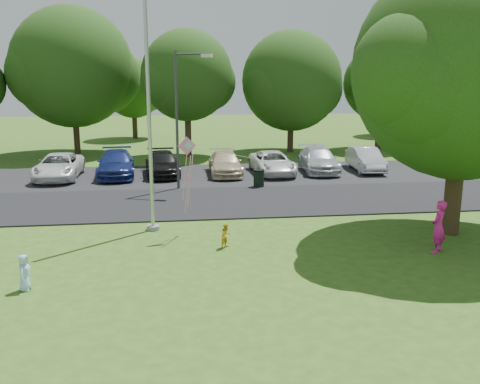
{
  "coord_description": "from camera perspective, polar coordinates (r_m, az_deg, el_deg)",
  "views": [
    {
      "loc": [
        -2.67,
        -14.7,
        5.85
      ],
      "look_at": [
        -0.31,
        4.0,
        1.6
      ],
      "focal_mm": 40.0,
      "sensor_mm": 36.0,
      "label": 1
    }
  ],
  "objects": [
    {
      "name": "big_tree",
      "position": [
        20.38,
        22.63,
        11.55
      ],
      "size": [
        8.55,
        7.72,
        9.8
      ],
      "rotation": [
        0.0,
        0.0,
        0.1
      ],
      "color": "#332316",
      "rests_on": "ground"
    },
    {
      "name": "trash_can",
      "position": [
        27.56,
        2.02,
        1.44
      ],
      "size": [
        0.59,
        0.59,
        0.93
      ],
      "rotation": [
        0.0,
        0.0,
        -0.07
      ],
      "color": "black",
      "rests_on": "ground"
    },
    {
      "name": "flagpole",
      "position": [
        19.79,
        -9.66,
        7.65
      ],
      "size": [
        0.5,
        0.5,
        10.0
      ],
      "color": "#B7BABF",
      "rests_on": "ground"
    },
    {
      "name": "street_lamp",
      "position": [
        26.72,
        -6.23,
        8.91
      ],
      "size": [
        1.85,
        0.85,
        6.85
      ],
      "rotation": [
        0.0,
        0.0,
        -0.37
      ],
      "color": "#3F3F44",
      "rests_on": "ground"
    },
    {
      "name": "parking_strip",
      "position": [
        30.87,
        -2.12,
        1.83
      ],
      "size": [
        42.0,
        7.0,
        0.06
      ],
      "primitive_type": "cube",
      "color": "black",
      "rests_on": "ground"
    },
    {
      "name": "horizon_trees",
      "position": [
        49.07,
        0.7,
        10.9
      ],
      "size": [
        77.46,
        7.2,
        7.02
      ],
      "color": "#332316",
      "rests_on": "ground"
    },
    {
      "name": "tree_row",
      "position": [
        39.17,
        -0.99,
        12.5
      ],
      "size": [
        64.35,
        11.94,
        10.88
      ],
      "color": "#332316",
      "rests_on": "ground"
    },
    {
      "name": "ground",
      "position": [
        16.05,
        2.92,
        -8.69
      ],
      "size": [
        120.0,
        120.0,
        0.0
      ],
      "primitive_type": "plane",
      "color": "#325A17",
      "rests_on": "ground"
    },
    {
      "name": "child_blue",
      "position": [
        15.83,
        -22.03,
        -7.97
      ],
      "size": [
        0.37,
        0.53,
        1.02
      ],
      "primitive_type": "imported",
      "rotation": [
        0.0,
        0.0,
        1.48
      ],
      "color": "#A6D3FF",
      "rests_on": "ground"
    },
    {
      "name": "child_yellow",
      "position": [
        18.17,
        -1.47,
        -4.66
      ],
      "size": [
        0.53,
        0.52,
        0.86
      ],
      "primitive_type": "imported",
      "rotation": [
        0.0,
        0.0,
        0.74
      ],
      "color": "yellow",
      "rests_on": "ground"
    },
    {
      "name": "parked_cars",
      "position": [
        30.77,
        -3.62,
        3.11
      ],
      "size": [
        19.7,
        5.26,
        1.43
      ],
      "color": "silver",
      "rests_on": "ground"
    },
    {
      "name": "woman",
      "position": [
        18.75,
        20.41,
        -3.48
      ],
      "size": [
        0.76,
        0.75,
        1.76
      ],
      "primitive_type": "imported",
      "rotation": [
        0.0,
        0.0,
        3.89
      ],
      "color": "#EA1F95",
      "rests_on": "ground"
    },
    {
      "name": "park_road",
      "position": [
        24.55,
        -0.75,
        -1.01
      ],
      "size": [
        60.0,
        6.0,
        0.06
      ],
      "primitive_type": "cube",
      "color": "black",
      "rests_on": "ground"
    },
    {
      "name": "kite",
      "position": [
        18.97,
        -5.03,
        3.61
      ],
      "size": [
        8.43,
        3.17,
        2.85
      ],
      "rotation": [
        0.0,
        0.0,
        0.21
      ],
      "color": "pink",
      "rests_on": "ground"
    }
  ]
}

